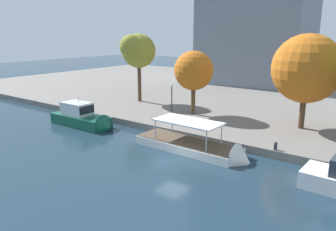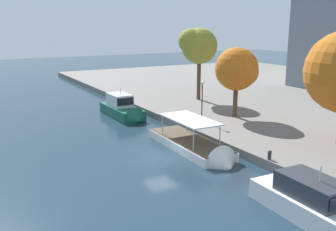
# 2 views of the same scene
# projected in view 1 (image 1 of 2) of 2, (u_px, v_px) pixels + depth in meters

# --- Properties ---
(ground_plane) EXTENTS (220.00, 220.00, 0.00)m
(ground_plane) POSITION_uv_depth(u_px,v_px,m) (173.00, 163.00, 27.65)
(ground_plane) COLOR #1E3342
(dock_promenade) EXTENTS (120.00, 55.00, 0.75)m
(dock_promenade) POSITION_uv_depth(u_px,v_px,m) (289.00, 98.00, 53.77)
(dock_promenade) COLOR slate
(dock_promenade) RESTS_ON ground_plane
(motor_yacht_0) EXTENTS (8.96, 2.96, 4.48)m
(motor_yacht_0) POSITION_uv_depth(u_px,v_px,m) (84.00, 119.00, 38.53)
(motor_yacht_0) COLOR #14513D
(motor_yacht_0) RESTS_ON ground_plane
(tour_boat_1) EXTENTS (11.63, 3.63, 4.20)m
(tour_boat_1) POSITION_uv_depth(u_px,v_px,m) (198.00, 149.00, 30.12)
(tour_boat_1) COLOR silver
(tour_boat_1) RESTS_ON ground_plane
(mooring_bollard_0) EXTENTS (0.32, 0.32, 0.76)m
(mooring_bollard_0) POSITION_uv_depth(u_px,v_px,m) (275.00, 146.00, 28.50)
(mooring_bollard_0) COLOR #2D2D33
(mooring_bollard_0) RESTS_ON dock_promenade
(lamp_post) EXTENTS (0.35, 0.35, 4.49)m
(lamp_post) POSITION_uv_depth(u_px,v_px,m) (172.00, 100.00, 37.16)
(lamp_post) COLOR black
(lamp_post) RESTS_ON dock_promenade
(tree_1) EXTENTS (4.99, 5.45, 10.04)m
(tree_1) POSITION_uv_depth(u_px,v_px,m) (137.00, 51.00, 47.39)
(tree_1) COLOR #4C3823
(tree_1) RESTS_ON dock_promenade
(tree_2) EXTENTS (4.90, 5.23, 8.01)m
(tree_2) POSITION_uv_depth(u_px,v_px,m) (195.00, 71.00, 40.11)
(tree_2) COLOR #4C3823
(tree_2) RESTS_ON dock_promenade
(tree_4) EXTENTS (7.23, 7.28, 10.07)m
(tree_4) POSITION_uv_depth(u_px,v_px,m) (307.00, 66.00, 33.74)
(tree_4) COLOR #4C3823
(tree_4) RESTS_ON dock_promenade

